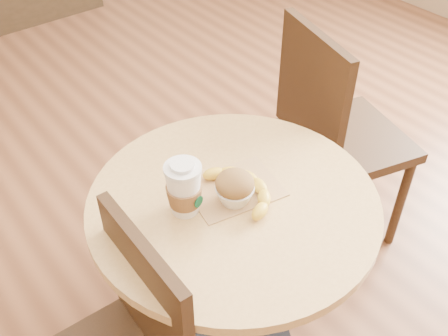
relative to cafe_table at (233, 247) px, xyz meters
name	(u,v)px	position (x,y,z in m)	size (l,w,h in m)	color
cafe_table	(233,247)	(0.00, 0.00, 0.00)	(0.77, 0.77, 0.75)	black
chair_right	(334,134)	(0.66, 0.21, -0.03)	(0.52, 0.52, 0.96)	#322011
kraft_bag	(234,188)	(0.03, 0.03, 0.19)	(0.24, 0.18, 0.00)	tan
coffee_cup	(184,190)	(-0.12, 0.05, 0.26)	(0.09, 0.10, 0.16)	silver
muffin	(235,188)	(0.00, -0.01, 0.24)	(0.10, 0.10, 0.09)	silver
banana	(245,187)	(0.04, 0.00, 0.21)	(0.13, 0.25, 0.03)	gold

